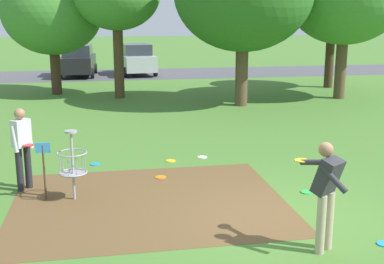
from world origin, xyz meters
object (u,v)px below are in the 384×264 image
Objects in this scene: player_throwing at (22,144)px; parked_car_center_left at (136,59)px; tree_near_right at (52,13)px; parked_car_leftmost at (78,60)px; disc_golf_basket at (69,163)px; frisbee_far_left at (307,192)px; frisbee_near_basket at (171,161)px; player_foreground_watching at (326,190)px; frisbee_mid_grass at (95,164)px; frisbee_scattered_b at (384,244)px; frisbee_far_right at (161,177)px; tree_mid_center at (333,7)px; frisbee_scattered_a at (202,157)px.

player_throwing is 0.39× the size of parked_car_center_left.
tree_near_right is 1.29× the size of parked_car_leftmost.
disc_golf_basket is 14.28m from tree_near_right.
frisbee_far_left is (5.69, -1.24, -0.96)m from player_throwing.
disc_golf_basket is 5.55× the size of frisbee_near_basket.
frisbee_far_left is (0.80, 2.45, -0.98)m from player_foreground_watching.
frisbee_near_basket is at bearing 24.38° from player_throwing.
frisbee_scattered_b is at bearing -49.06° from frisbee_mid_grass.
player_throwing is 6.94× the size of frisbee_far_right.
frisbee_mid_grass is 1.08× the size of frisbee_scattered_b.
disc_golf_basket is at bearing -97.61° from parked_car_center_left.
player_foreground_watching is 24.01m from parked_car_center_left.
parked_car_center_left is (3.47, 0.19, 0.00)m from parked_car_leftmost.
frisbee_far_left is 0.05× the size of tree_mid_center.
player_throwing is 6.91× the size of frisbee_scattered_a.
parked_car_center_left is at bearing 95.04° from frisbee_far_left.
frisbee_scattered_b is at bearing -84.23° from frisbee_far_left.
frisbee_far_left is at bearing -32.85° from frisbee_mid_grass.
player_throwing is at bearing -175.24° from frisbee_far_right.
player_throwing is 6.74× the size of frisbee_far_left.
parked_car_center_left is at bearing 59.66° from tree_near_right.
parked_car_leftmost is (-5.61, 23.79, 0.91)m from frisbee_scattered_b.
frisbee_near_basket is at bearing 107.57° from player_foreground_watching.
player_throwing is 5.90m from frisbee_far_left.
parked_car_center_left is (-0.31, 18.63, 0.91)m from frisbee_scattered_a.
frisbee_far_left is 0.06× the size of parked_car_center_left.
disc_golf_basket is at bearing -88.21° from parked_car_leftmost.
tree_mid_center is at bearing 64.49° from player_foreground_watching.
frisbee_far_right is 1.14× the size of frisbee_scattered_b.
player_throwing is at bearing 142.91° from player_foreground_watching.
tree_near_right reaches higher than frisbee_far_right.
frisbee_far_right is at bearing -82.72° from parked_car_leftmost.
parked_car_leftmost is at bearing 89.09° from player_throwing.
parked_car_center_left is (-2.15, 23.97, 0.91)m from frisbee_scattered_b.
frisbee_mid_grass is at bearing -81.15° from tree_near_right.
frisbee_far_right is (-2.04, 3.94, -0.98)m from player_foreground_watching.
frisbee_far_right is 1.88m from frisbee_scattered_a.
parked_car_center_left is at bearing 140.96° from tree_mid_center.
disc_golf_basket is 0.32× the size of parked_car_leftmost.
frisbee_near_basket is at bearing 72.17° from frisbee_far_right.
player_foreground_watching is 6.91× the size of frisbee_scattered_a.
frisbee_far_right is at bearing 152.36° from frisbee_far_left.
tree_mid_center is (9.58, 11.47, 3.89)m from frisbee_near_basket.
disc_golf_basket is 0.25× the size of tree_mid_center.
disc_golf_basket is at bearing -135.40° from frisbee_near_basket.
parked_car_leftmost reaches higher than frisbee_mid_grass.
frisbee_scattered_a is 0.05× the size of tree_mid_center.
frisbee_mid_grass is 12.32m from tree_near_right.
frisbee_near_basket is 1.84m from frisbee_mid_grass.
disc_golf_basket reaches higher than frisbee_far_left.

